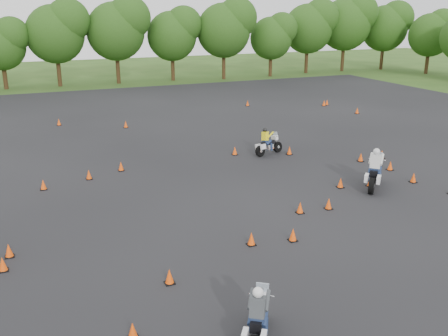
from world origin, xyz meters
TOP-DOWN VIEW (x-y plane):
  - ground at (0.00, 0.00)m, footprint 140.00×140.00m
  - asphalt_pad at (0.00, 6.00)m, footprint 62.00×62.00m
  - treeline at (0.82, 34.59)m, footprint 86.74×32.21m
  - traffic_cones at (-0.21, 5.31)m, footprint 35.93×32.97m
  - rider_grey at (-3.26, -5.89)m, footprint 1.72×2.07m
  - rider_yellow at (4.83, 8.80)m, footprint 2.07×1.17m
  - rider_white at (6.65, 2.03)m, footprint 2.32×2.30m

SIDE VIEW (x-z plane):
  - ground at x=0.00m, z-range 0.00..0.00m
  - asphalt_pad at x=0.00m, z-range 0.01..0.01m
  - traffic_cones at x=-0.21m, z-range 0.01..0.46m
  - rider_yellow at x=4.83m, z-range 0.00..1.53m
  - rider_grey at x=-3.26m, z-range 0.00..1.61m
  - rider_white at x=6.65m, z-range 0.00..1.93m
  - treeline at x=0.82m, z-range -0.67..9.68m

